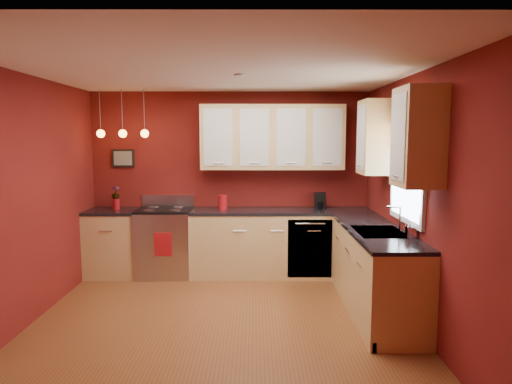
{
  "coord_description": "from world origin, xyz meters",
  "views": [
    {
      "loc": [
        0.35,
        -4.53,
        1.95
      ],
      "look_at": [
        0.37,
        1.0,
        1.29
      ],
      "focal_mm": 32.0,
      "sensor_mm": 36.0,
      "label": 1
    }
  ],
  "objects_px": {
    "red_canister": "(223,202)",
    "soap_pump": "(410,229)",
    "gas_range": "(165,242)",
    "coffee_maker": "(320,201)",
    "sink": "(380,234)"
  },
  "relations": [
    {
      "from": "red_canister",
      "to": "soap_pump",
      "type": "xyz_separation_m",
      "value": [
        2.02,
        -1.81,
        -0.01
      ]
    },
    {
      "from": "red_canister",
      "to": "soap_pump",
      "type": "height_order",
      "value": "red_canister"
    },
    {
      "from": "gas_range",
      "to": "coffee_maker",
      "type": "relative_size",
      "value": 4.87
    },
    {
      "from": "coffee_maker",
      "to": "sink",
      "type": "bearing_deg",
      "value": -62.67
    },
    {
      "from": "gas_range",
      "to": "sink",
      "type": "distance_m",
      "value": 3.05
    },
    {
      "from": "gas_range",
      "to": "sink",
      "type": "xyz_separation_m",
      "value": [
        2.62,
        -1.5,
        0.43
      ]
    },
    {
      "from": "gas_range",
      "to": "soap_pump",
      "type": "bearing_deg",
      "value": -32.59
    },
    {
      "from": "sink",
      "to": "red_canister",
      "type": "bearing_deg",
      "value": 140.28
    },
    {
      "from": "coffee_maker",
      "to": "soap_pump",
      "type": "distance_m",
      "value": 2.0
    },
    {
      "from": "red_canister",
      "to": "soap_pump",
      "type": "bearing_deg",
      "value": -41.89
    },
    {
      "from": "sink",
      "to": "coffee_maker",
      "type": "height_order",
      "value": "sink"
    },
    {
      "from": "gas_range",
      "to": "sink",
      "type": "height_order",
      "value": "sink"
    },
    {
      "from": "coffee_maker",
      "to": "gas_range",
      "type": "bearing_deg",
      "value": -165.32
    },
    {
      "from": "coffee_maker",
      "to": "soap_pump",
      "type": "xyz_separation_m",
      "value": [
        0.64,
        -1.9,
        -0.02
      ]
    },
    {
      "from": "soap_pump",
      "to": "coffee_maker",
      "type": "bearing_deg",
      "value": 108.57
    }
  ]
}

